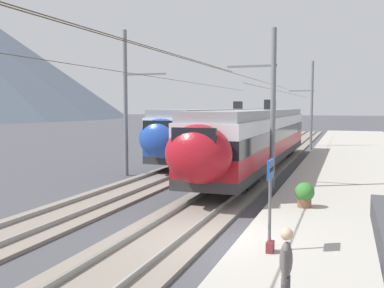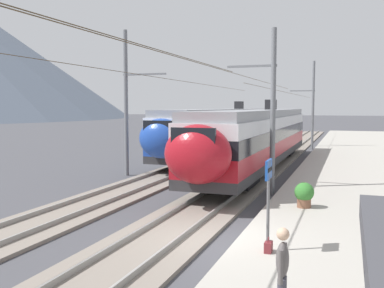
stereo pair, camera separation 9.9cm
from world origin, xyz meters
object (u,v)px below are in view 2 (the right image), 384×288
at_px(handbag_near_sign, 268,247).
at_px(passenger_walking, 282,270).
at_px(catenary_mast_east, 312,104).
at_px(catenary_mast_far_side, 128,101).
at_px(train_near_platform, 259,136).
at_px(catenary_mast_mid, 270,108).
at_px(train_far_track, 226,128).
at_px(platform_sign, 268,185).
at_px(potted_plant_platform_edge, 304,193).

bearing_deg(handbag_near_sign, passenger_walking, -166.62).
distance_m(catenary_mast_east, handbag_near_sign, 32.08).
height_order(catenary_mast_far_side, passenger_walking, catenary_mast_far_side).
bearing_deg(passenger_walking, handbag_near_sign, 13.38).
height_order(train_near_platform, catenary_mast_east, catenary_mast_east).
relative_size(catenary_mast_far_side, handbag_near_sign, 98.55).
xyz_separation_m(catenary_mast_mid, catenary_mast_east, (22.74, -0.01, 0.29)).
height_order(train_near_platform, passenger_walking, train_near_platform).
bearing_deg(catenary_mast_far_side, catenary_mast_mid, -107.17).
height_order(catenary_mast_east, handbag_near_sign, catenary_mast_east).
relative_size(catenary_mast_east, catenary_mast_far_side, 1.00).
xyz_separation_m(train_far_track, catenary_mast_mid, (-15.83, -6.45, 1.76)).
distance_m(platform_sign, handbag_near_sign, 1.60).
bearing_deg(train_near_platform, platform_sign, -168.01).
relative_size(platform_sign, handbag_near_sign, 5.86).
xyz_separation_m(train_near_platform, passenger_walking, (-19.77, -4.31, -0.96)).
bearing_deg(platform_sign, catenary_mast_east, 2.77).
xyz_separation_m(train_near_platform, catenary_mast_mid, (-7.05, -1.86, 1.76)).
bearing_deg(train_far_track, passenger_walking, -162.68).
relative_size(catenary_mast_east, handbag_near_sign, 98.55).
bearing_deg(catenary_mast_mid, handbag_near_sign, -170.11).
bearing_deg(catenary_mast_mid, train_near_platform, 14.79).
bearing_deg(catenary_mast_mid, platform_sign, -170.25).
distance_m(train_far_track, handbag_near_sign, 26.23).
xyz_separation_m(train_near_platform, potted_plant_platform_edge, (-10.65, -3.80, -1.38)).
distance_m(catenary_mast_mid, passenger_walking, 13.23).
distance_m(train_near_platform, catenary_mast_mid, 7.50).
xyz_separation_m(passenger_walking, handbag_near_sign, (3.64, 0.86, -0.80)).
height_order(platform_sign, handbag_near_sign, platform_sign).
relative_size(catenary_mast_east, potted_plant_platform_edge, 42.67).
bearing_deg(platform_sign, potted_plant_platform_edge, -4.25).
relative_size(train_near_platform, train_far_track, 0.88).
distance_m(train_far_track, catenary_mast_mid, 17.18).
height_order(catenary_mast_east, passenger_walking, catenary_mast_east).
bearing_deg(handbag_near_sign, catenary_mast_mid, 9.89).
relative_size(handbag_near_sign, potted_plant_platform_edge, 0.43).
bearing_deg(catenary_mast_far_side, passenger_walking, -144.15).
height_order(train_far_track, platform_sign, train_far_track).
bearing_deg(train_far_track, platform_sign, -162.13).
distance_m(handbag_near_sign, potted_plant_platform_edge, 5.50).
height_order(catenary_mast_east, platform_sign, catenary_mast_east).
bearing_deg(platform_sign, handbag_near_sign, -158.87).
distance_m(catenary_mast_far_side, platform_sign, 15.68).
height_order(catenary_mast_mid, potted_plant_platform_edge, catenary_mast_mid).
distance_m(train_near_platform, potted_plant_platform_edge, 11.40).
distance_m(catenary_mast_east, platform_sign, 31.83).
distance_m(train_near_platform, catenary_mast_east, 15.93).
bearing_deg(handbag_near_sign, train_far_track, 17.88).
relative_size(train_near_platform, catenary_mast_mid, 0.63).
relative_size(catenary_mast_east, passenger_walking, 23.70).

